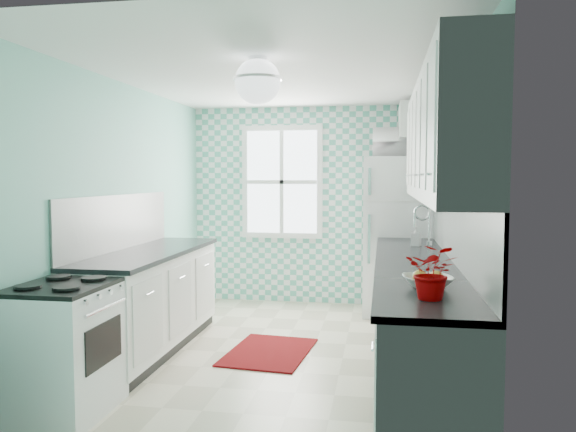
% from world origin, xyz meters
% --- Properties ---
extents(floor, '(3.00, 4.40, 0.02)m').
position_xyz_m(floor, '(0.00, 0.00, -0.01)').
color(floor, beige).
rests_on(floor, ground).
extents(ceiling, '(3.00, 4.40, 0.02)m').
position_xyz_m(ceiling, '(0.00, 0.00, 2.51)').
color(ceiling, white).
rests_on(ceiling, wall_back).
extents(wall_back, '(3.00, 0.02, 2.50)m').
position_xyz_m(wall_back, '(0.00, 2.21, 1.25)').
color(wall_back, '#78C8B4').
rests_on(wall_back, floor).
extents(wall_front, '(3.00, 0.02, 2.50)m').
position_xyz_m(wall_front, '(0.00, -2.21, 1.25)').
color(wall_front, '#78C8B4').
rests_on(wall_front, floor).
extents(wall_left, '(0.02, 4.40, 2.50)m').
position_xyz_m(wall_left, '(-1.51, 0.00, 1.25)').
color(wall_left, '#78C8B4').
rests_on(wall_left, floor).
extents(wall_right, '(0.02, 4.40, 2.50)m').
position_xyz_m(wall_right, '(1.51, 0.00, 1.25)').
color(wall_right, '#78C8B4').
rests_on(wall_right, floor).
extents(accent_wall, '(3.00, 0.01, 2.50)m').
position_xyz_m(accent_wall, '(0.00, 2.19, 1.25)').
color(accent_wall, '#56B49D').
rests_on(accent_wall, wall_back).
extents(window, '(1.04, 0.05, 1.44)m').
position_xyz_m(window, '(-0.35, 2.16, 1.55)').
color(window, white).
rests_on(window, wall_back).
extents(backsplash_right, '(0.02, 3.60, 0.51)m').
position_xyz_m(backsplash_right, '(1.49, -0.40, 1.20)').
color(backsplash_right, white).
rests_on(backsplash_right, wall_right).
extents(backsplash_left, '(0.02, 2.15, 0.51)m').
position_xyz_m(backsplash_left, '(-1.49, -0.07, 1.20)').
color(backsplash_left, white).
rests_on(backsplash_left, wall_left).
extents(upper_cabinets_right, '(0.33, 3.20, 0.90)m').
position_xyz_m(upper_cabinets_right, '(1.33, -0.60, 1.90)').
color(upper_cabinets_right, white).
rests_on(upper_cabinets_right, wall_right).
extents(upper_cabinet_fridge, '(0.40, 0.74, 0.40)m').
position_xyz_m(upper_cabinet_fridge, '(1.30, 1.83, 2.25)').
color(upper_cabinet_fridge, white).
rests_on(upper_cabinet_fridge, wall_right).
extents(ceiling_light, '(0.34, 0.34, 0.35)m').
position_xyz_m(ceiling_light, '(0.00, -0.80, 2.32)').
color(ceiling_light, silver).
rests_on(ceiling_light, ceiling).
extents(base_cabinets_right, '(0.60, 3.60, 0.90)m').
position_xyz_m(base_cabinets_right, '(1.20, -0.40, 0.45)').
color(base_cabinets_right, white).
rests_on(base_cabinets_right, floor).
extents(countertop_right, '(0.63, 3.60, 0.04)m').
position_xyz_m(countertop_right, '(1.19, -0.40, 0.92)').
color(countertop_right, black).
rests_on(countertop_right, base_cabinets_right).
extents(base_cabinets_left, '(0.60, 2.15, 0.90)m').
position_xyz_m(base_cabinets_left, '(-1.20, -0.07, 0.45)').
color(base_cabinets_left, white).
rests_on(base_cabinets_left, floor).
extents(countertop_left, '(0.63, 2.15, 0.04)m').
position_xyz_m(countertop_left, '(-1.19, -0.07, 0.92)').
color(countertop_left, black).
rests_on(countertop_left, base_cabinets_left).
extents(fridge, '(0.80, 0.79, 1.84)m').
position_xyz_m(fridge, '(1.11, 1.78, 0.92)').
color(fridge, silver).
rests_on(fridge, floor).
extents(stove, '(0.59, 0.73, 0.88)m').
position_xyz_m(stove, '(-1.20, -1.49, 0.46)').
color(stove, white).
rests_on(stove, floor).
extents(sink, '(0.49, 0.41, 0.53)m').
position_xyz_m(sink, '(1.20, 0.68, 0.93)').
color(sink, silver).
rests_on(sink, countertop_right).
extents(rug, '(0.80, 1.07, 0.02)m').
position_xyz_m(rug, '(-0.09, 0.05, 0.01)').
color(rug, '#65060C').
rests_on(rug, floor).
extents(dish_towel, '(0.04, 0.22, 0.33)m').
position_xyz_m(dish_towel, '(0.89, 0.68, 0.48)').
color(dish_towel, teal).
rests_on(dish_towel, base_cabinets_right).
extents(fruit_bowl, '(0.35, 0.35, 0.07)m').
position_xyz_m(fruit_bowl, '(1.20, -1.42, 0.98)').
color(fruit_bowl, white).
rests_on(fruit_bowl, countertop_right).
extents(potted_plant, '(0.33, 0.31, 0.31)m').
position_xyz_m(potted_plant, '(1.20, -1.77, 1.10)').
color(potted_plant, red).
rests_on(potted_plant, countertop_right).
extents(soap_bottle, '(0.11, 0.11, 0.19)m').
position_xyz_m(soap_bottle, '(1.25, 0.68, 1.04)').
color(soap_bottle, '#8CADB3').
rests_on(soap_bottle, countertop_right).
extents(microwave, '(0.61, 0.43, 0.33)m').
position_xyz_m(microwave, '(1.11, 1.78, 2.01)').
color(microwave, silver).
rests_on(microwave, fridge).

